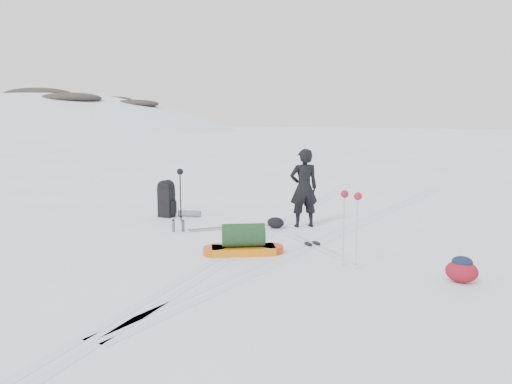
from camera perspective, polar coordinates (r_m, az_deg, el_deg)
ground at (r=10.05m, az=0.08°, el=-5.51°), size 200.00×200.00×0.00m
ski_tracks at (r=10.59m, az=5.16°, el=-4.78°), size 3.38×17.97×0.01m
skier at (r=11.14m, az=5.48°, el=0.46°), size 0.76×0.72×1.76m
pulk_sled at (r=9.01m, az=-1.45°, el=-5.78°), size 1.45×1.14×0.56m
expedition_rucksack at (r=12.43m, az=-9.88°, el=-0.90°), size 0.95×0.57×0.92m
ski_poles_black at (r=11.87m, az=-8.67°, el=1.60°), size 0.15×0.16×1.25m
ski_poles_silver at (r=8.16m, az=10.80°, el=-1.34°), size 0.38×0.25×1.27m
touring_skis_grey at (r=11.13m, az=-3.11°, el=-4.04°), size 1.44×1.49×0.07m
touring_skis_white at (r=9.68m, az=6.45°, el=-6.03°), size 1.54×1.35×0.07m
rope_coil at (r=9.49m, az=-4.06°, el=-6.21°), size 0.53×0.53×0.06m
small_daypack at (r=8.12m, az=22.46°, el=-8.22°), size 0.59×0.56×0.40m
thermos_pair at (r=10.86m, az=-8.90°, el=-3.85°), size 0.27×0.18×0.27m
stuff_sack at (r=11.09m, az=2.25°, el=-3.52°), size 0.47×0.41×0.24m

